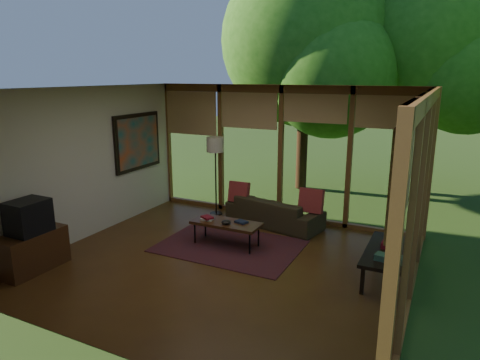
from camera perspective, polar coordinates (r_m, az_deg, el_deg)
The scene contains 25 objects.
floor at distance 6.89m, azimuth -2.42°, elevation -10.98°, with size 5.50×5.50×0.00m, color brown.
ceiling at distance 6.25m, azimuth -2.68°, elevation 12.10°, with size 5.50×5.50×0.00m, color silver.
wall_left at distance 8.10m, azimuth -19.88°, elevation 2.07°, with size 0.04×5.00×2.70m, color silver.
wall_front at distance 4.51m, azimuth -18.12°, elevation -6.90°, with size 5.50×0.04×2.70m, color silver.
window_wall_back at distance 8.66m, azimuth 5.45°, elevation 3.57°, with size 5.50×0.12×2.70m, color brown.
window_wall_right at distance 5.69m, azimuth 22.57°, elevation -2.96°, with size 0.12×5.00×2.70m, color brown.
tree_nw at distance 11.05m, azimuth 8.85°, elevation 17.83°, with size 4.15×4.15×5.76m.
tree_ne at distance 11.32m, azimuth 24.77°, elevation 16.57°, with size 3.69×3.69×5.51m.
rug at distance 7.50m, azimuth -1.38°, elevation -8.76°, with size 2.37×1.68×0.01m, color maroon.
sofa at distance 8.44m, azimuth 4.60°, elevation -4.20°, with size 1.90×0.74×0.55m, color #3B311D.
pillow_left at distance 8.60m, azimuth -0.13°, elevation -1.66°, with size 0.41×0.14×0.41m, color maroon.
pillow_right at distance 8.07m, azimuth 9.47°, elevation -2.79°, with size 0.45×0.15×0.45m, color maroon.
ct_book_lower at distance 7.51m, azimuth -4.39°, elevation -5.20°, with size 0.21×0.15×0.03m, color beige.
ct_book_upper at distance 7.50m, azimuth -4.40°, elevation -4.98°, with size 0.20×0.15×0.03m, color maroon.
ct_book_side at distance 7.35m, azimuth 0.18°, elevation -5.60°, with size 0.21×0.15×0.03m, color #161D32.
ct_bowl at distance 7.28m, azimuth -1.87°, elevation -5.64°, with size 0.16×0.16×0.07m, color black.
media_cabinet at distance 7.27m, azimuth -26.02°, elevation -8.51°, with size 0.50×1.00×0.60m, color #4A2914.
television at distance 7.07m, azimuth -26.39°, elevation -4.41°, with size 0.45×0.55×0.50m, color black.
console_book_a at distance 6.17m, azimuth 18.67°, elevation -9.76°, with size 0.23×0.17×0.08m, color #315546.
console_book_b at distance 6.58m, azimuth 19.23°, elevation -8.25°, with size 0.20×0.15×0.09m, color maroon.
console_book_c at distance 6.96m, azimuth 19.66°, elevation -7.20°, with size 0.23×0.17×0.06m, color beige.
floor_lamp at distance 8.80m, azimuth -3.30°, elevation 4.15°, with size 0.36×0.36×1.65m.
coffee_table at distance 7.41m, azimuth -1.84°, elevation -5.86°, with size 1.20×0.50×0.43m.
side_console at distance 6.57m, azimuth 19.11°, elevation -9.15°, with size 0.60×1.40×0.46m.
wall_painting at distance 9.05m, azimuth -13.47°, elevation 4.98°, with size 0.06×1.35×1.15m.
Camera 1 is at (3.02, -5.47, 2.90)m, focal length 32.00 mm.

